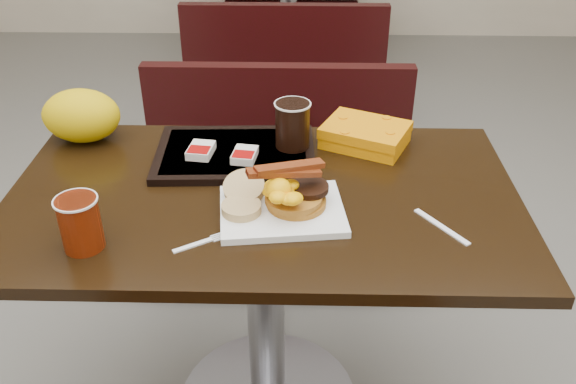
{
  "coord_description": "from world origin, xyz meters",
  "views": [
    {
      "loc": [
        0.09,
        -1.22,
        1.52
      ],
      "look_at": [
        0.06,
        -0.08,
        0.8
      ],
      "focal_mm": 38.46,
      "sensor_mm": 36.0,
      "label": 1
    }
  ],
  "objects_px": {
    "fork": "(193,245)",
    "tray": "(235,154)",
    "bench_far_s": "(285,63)",
    "hashbrown_sleeve_left": "(201,150)",
    "knife": "(441,227)",
    "clamshell": "(365,135)",
    "table_near": "(266,311)",
    "bench_near_n": "(276,180)",
    "paper_bag": "(81,116)",
    "pancake_stack": "(296,199)",
    "table_far": "(288,21)",
    "coffee_cup_near": "(80,224)",
    "platter": "(282,211)",
    "coffee_cup_far": "(292,125)",
    "hashbrown_sleeve_right": "(245,155)"
  },
  "relations": [
    {
      "from": "fork",
      "to": "tray",
      "type": "height_order",
      "value": "tray"
    },
    {
      "from": "bench_far_s",
      "to": "hashbrown_sleeve_left",
      "type": "relative_size",
      "value": 12.46
    },
    {
      "from": "knife",
      "to": "tray",
      "type": "bearing_deg",
      "value": -157.62
    },
    {
      "from": "knife",
      "to": "clamshell",
      "type": "height_order",
      "value": "clamshell"
    },
    {
      "from": "table_near",
      "to": "bench_near_n",
      "type": "bearing_deg",
      "value": 90.0
    },
    {
      "from": "bench_near_n",
      "to": "paper_bag",
      "type": "height_order",
      "value": "paper_bag"
    },
    {
      "from": "pancake_stack",
      "to": "clamshell",
      "type": "relative_size",
      "value": 0.63
    },
    {
      "from": "table_far",
      "to": "bench_far_s",
      "type": "relative_size",
      "value": 1.2
    },
    {
      "from": "bench_far_s",
      "to": "paper_bag",
      "type": "xyz_separation_m",
      "value": [
        -0.5,
        -1.64,
        0.46
      ]
    },
    {
      "from": "coffee_cup_near",
      "to": "paper_bag",
      "type": "distance_m",
      "value": 0.5
    },
    {
      "from": "bench_far_s",
      "to": "coffee_cup_near",
      "type": "relative_size",
      "value": 8.65
    },
    {
      "from": "tray",
      "to": "bench_far_s",
      "type": "bearing_deg",
      "value": 84.95
    },
    {
      "from": "bench_far_s",
      "to": "knife",
      "type": "xyz_separation_m",
      "value": [
        0.39,
        -2.03,
        0.39
      ]
    },
    {
      "from": "fork",
      "to": "knife",
      "type": "height_order",
      "value": "same"
    },
    {
      "from": "fork",
      "to": "hashbrown_sleeve_left",
      "type": "distance_m",
      "value": 0.36
    },
    {
      "from": "tray",
      "to": "paper_bag",
      "type": "distance_m",
      "value": 0.43
    },
    {
      "from": "platter",
      "to": "knife",
      "type": "bearing_deg",
      "value": -14.09
    },
    {
      "from": "clamshell",
      "to": "table_far",
      "type": "bearing_deg",
      "value": 120.71
    },
    {
      "from": "table_near",
      "to": "coffee_cup_far",
      "type": "relative_size",
      "value": 9.97
    },
    {
      "from": "hashbrown_sleeve_left",
      "to": "fork",
      "type": "bearing_deg",
      "value": -77.19
    },
    {
      "from": "platter",
      "to": "knife",
      "type": "height_order",
      "value": "platter"
    },
    {
      "from": "fork",
      "to": "clamshell",
      "type": "relative_size",
      "value": 0.57
    },
    {
      "from": "bench_far_s",
      "to": "knife",
      "type": "relative_size",
      "value": 6.42
    },
    {
      "from": "tray",
      "to": "paper_bag",
      "type": "xyz_separation_m",
      "value": [
        -0.42,
        0.09,
        0.06
      ]
    },
    {
      "from": "bench_far_s",
      "to": "pancake_stack",
      "type": "height_order",
      "value": "pancake_stack"
    },
    {
      "from": "bench_far_s",
      "to": "clamshell",
      "type": "distance_m",
      "value": 1.72
    },
    {
      "from": "hashbrown_sleeve_left",
      "to": "bench_near_n",
      "type": "bearing_deg",
      "value": 80.9
    },
    {
      "from": "hashbrown_sleeve_right",
      "to": "platter",
      "type": "bearing_deg",
      "value": -57.34
    },
    {
      "from": "table_far",
      "to": "pancake_stack",
      "type": "distance_m",
      "value": 2.71
    },
    {
      "from": "fork",
      "to": "paper_bag",
      "type": "height_order",
      "value": "paper_bag"
    },
    {
      "from": "table_near",
      "to": "paper_bag",
      "type": "xyz_separation_m",
      "value": [
        -0.5,
        0.26,
        0.45
      ]
    },
    {
      "from": "table_near",
      "to": "tray",
      "type": "distance_m",
      "value": 0.43
    },
    {
      "from": "table_far",
      "to": "coffee_cup_near",
      "type": "bearing_deg",
      "value": -97.18
    },
    {
      "from": "pancake_stack",
      "to": "fork",
      "type": "height_order",
      "value": "pancake_stack"
    },
    {
      "from": "tray",
      "to": "hashbrown_sleeve_left",
      "type": "height_order",
      "value": "hashbrown_sleeve_left"
    },
    {
      "from": "hashbrown_sleeve_left",
      "to": "clamshell",
      "type": "xyz_separation_m",
      "value": [
        0.42,
        0.1,
        -0.0
      ]
    },
    {
      "from": "table_far",
      "to": "tray",
      "type": "xyz_separation_m",
      "value": [
        -0.08,
        -2.43,
        0.38
      ]
    },
    {
      "from": "knife",
      "to": "hashbrown_sleeve_right",
      "type": "xyz_separation_m",
      "value": [
        -0.45,
        0.26,
        0.03
      ]
    },
    {
      "from": "tray",
      "to": "paper_bag",
      "type": "bearing_deg",
      "value": 165.74
    },
    {
      "from": "platter",
      "to": "coffee_cup_far",
      "type": "height_order",
      "value": "coffee_cup_far"
    },
    {
      "from": "platter",
      "to": "fork",
      "type": "bearing_deg",
      "value": -152.86
    },
    {
      "from": "tray",
      "to": "paper_bag",
      "type": "height_order",
      "value": "paper_bag"
    },
    {
      "from": "platter",
      "to": "hashbrown_sleeve_right",
      "type": "relative_size",
      "value": 3.54
    },
    {
      "from": "table_near",
      "to": "table_far",
      "type": "bearing_deg",
      "value": 90.0
    },
    {
      "from": "table_near",
      "to": "fork",
      "type": "relative_size",
      "value": 9.98
    },
    {
      "from": "tray",
      "to": "hashbrown_sleeve_left",
      "type": "relative_size",
      "value": 5.05
    },
    {
      "from": "table_near",
      "to": "fork",
      "type": "bearing_deg",
      "value": -122.32
    },
    {
      "from": "tray",
      "to": "clamshell",
      "type": "height_order",
      "value": "clamshell"
    },
    {
      "from": "bench_near_n",
      "to": "paper_bag",
      "type": "relative_size",
      "value": 4.87
    },
    {
      "from": "coffee_cup_far",
      "to": "platter",
      "type": "bearing_deg",
      "value": -93.57
    }
  ]
}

